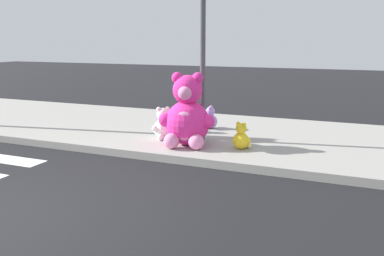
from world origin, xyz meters
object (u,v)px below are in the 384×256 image
at_px(plush_yellow, 241,138).
at_px(plush_lavender, 210,119).
at_px(plush_white, 164,126).
at_px(sign_pole, 203,57).
at_px(plush_pink_large, 187,117).
at_px(plush_teal, 190,124).

bearing_deg(plush_yellow, plush_lavender, 128.35).
height_order(plush_white, plush_lavender, plush_white).
bearing_deg(plush_white, plush_lavender, 68.09).
bearing_deg(sign_pole, plush_white, -161.38).
bearing_deg(plush_pink_large, plush_yellow, 7.62).
distance_m(plush_pink_large, plush_white, 0.82).
xyz_separation_m(plush_pink_large, plush_lavender, (-0.14, 1.67, -0.36)).
height_order(plush_yellow, plush_lavender, plush_lavender).
distance_m(sign_pole, plush_teal, 1.68).
height_order(plush_teal, plush_yellow, plush_yellow).
relative_size(sign_pole, plush_white, 4.75).
bearing_deg(plush_lavender, plush_teal, -116.62).
relative_size(plush_pink_large, plush_teal, 3.00).
relative_size(plush_teal, plush_yellow, 0.92).
bearing_deg(sign_pole, plush_teal, 132.76).
distance_m(plush_teal, plush_yellow, 1.78).
relative_size(plush_teal, plush_white, 0.71).
distance_m(plush_pink_large, plush_teal, 1.26).
relative_size(plush_pink_large, plush_lavender, 2.69).
relative_size(plush_teal, plush_lavender, 0.90).
height_order(plush_yellow, plush_white, plush_white).
xyz_separation_m(plush_pink_large, plush_teal, (-0.41, 1.13, -0.38)).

